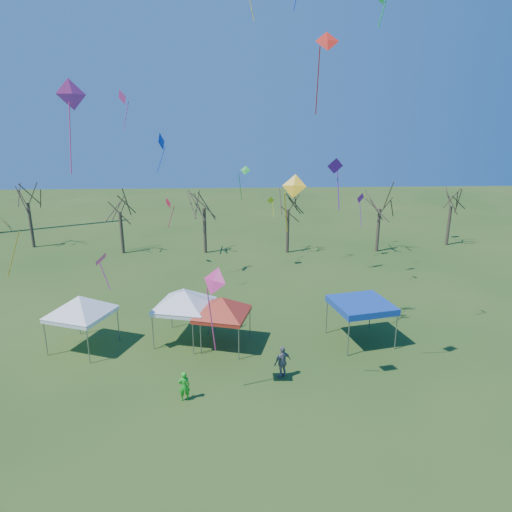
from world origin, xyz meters
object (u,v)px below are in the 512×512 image
(tree_3, at_px, (288,193))
(person_green, at_px, (184,386))
(tree_4, at_px, (381,193))
(tree_5, at_px, (453,192))
(tent_blue, at_px, (361,305))
(tent_red, at_px, (222,301))
(tree_0, at_px, (25,187))
(tree_1, at_px, (119,197))
(tent_white_west, at_px, (79,299))
(tree_2, at_px, (204,191))
(person_grey, at_px, (282,362))
(tent_white_mid, at_px, (184,292))

(tree_3, bearing_deg, person_green, -107.49)
(tree_4, relative_size, tree_5, 1.06)
(tree_4, height_order, tent_blue, tree_4)
(tent_red, xyz_separation_m, person_green, (-1.76, -5.45, -2.18))
(tree_0, height_order, person_green, tree_0)
(tree_1, bearing_deg, tent_white_west, -83.56)
(tree_2, xyz_separation_m, tent_blue, (10.57, -20.01, -3.91))
(tree_2, bearing_deg, tree_3, -2.27)
(tent_red, distance_m, person_green, 6.13)
(person_grey, bearing_deg, tree_2, -110.09)
(tree_2, relative_size, tree_3, 1.03)
(tree_0, relative_size, tree_3, 1.07)
(tree_0, distance_m, person_green, 34.83)
(tree_0, height_order, tree_1, tree_0)
(tree_0, xyz_separation_m, tree_2, (18.48, -3.01, -0.20))
(tree_0, height_order, person_grey, tree_0)
(person_grey, bearing_deg, tent_red, -81.44)
(tent_white_mid, distance_m, tent_red, 2.49)
(tree_5, bearing_deg, tree_2, -176.30)
(tree_5, relative_size, tent_white_mid, 1.72)
(tent_white_west, bearing_deg, tent_white_mid, 6.78)
(tent_white_west, bearing_deg, tree_3, 53.67)
(tent_blue, bearing_deg, tree_2, 117.86)
(tree_5, relative_size, person_green, 4.87)
(tent_white_west, distance_m, person_green, 8.93)
(tent_red, bearing_deg, tree_0, 131.62)
(tree_1, xyz_separation_m, tent_blue, (18.97, -20.28, -3.41))
(person_green, bearing_deg, tree_4, -138.44)
(tree_0, xyz_separation_m, tree_4, (36.20, -3.38, -0.43))
(tree_3, relative_size, tent_red, 1.98)
(tree_5, xyz_separation_m, person_grey, (-20.70, -25.58, -4.83))
(tree_0, distance_m, tent_white_mid, 29.10)
(tent_white_west, bearing_deg, tree_1, 96.44)
(tree_2, relative_size, tent_red, 2.05)
(tree_1, distance_m, tent_white_mid, 21.44)
(tree_2, relative_size, tent_white_mid, 1.89)
(tree_4, height_order, tent_white_mid, tree_4)
(tent_white_mid, bearing_deg, tent_white_west, -173.22)
(tree_4, height_order, tree_5, tree_4)
(tent_red, relative_size, person_grey, 2.21)
(tent_red, height_order, tent_blue, tent_red)
(tent_white_west, relative_size, tent_red, 1.03)
(tree_4, xyz_separation_m, tree_5, (8.37, 2.06, -0.33))
(tree_1, relative_size, tree_4, 0.96)
(tree_1, xyz_separation_m, tent_white_west, (2.29, -20.33, -2.67))
(tent_white_west, distance_m, person_grey, 12.32)
(tree_2, xyz_separation_m, person_green, (0.41, -25.69, -5.52))
(tent_blue, relative_size, person_green, 2.56)
(tree_4, distance_m, person_grey, 27.05)
(tree_1, bearing_deg, tree_4, -1.42)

